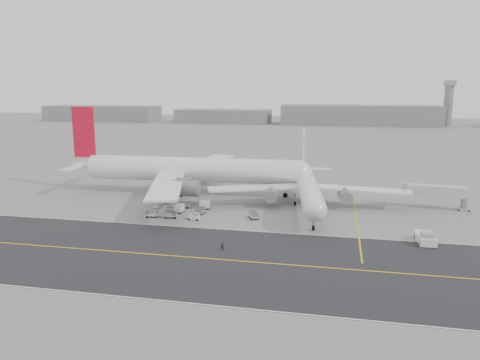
% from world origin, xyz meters
% --- Properties ---
extents(ground, '(700.00, 700.00, 0.00)m').
position_xyz_m(ground, '(0.00, 0.00, 0.00)').
color(ground, gray).
rests_on(ground, ground).
extents(taxiway, '(220.00, 59.00, 0.03)m').
position_xyz_m(taxiway, '(5.02, -17.98, 0.01)').
color(taxiway, '#2A2A2D').
rests_on(taxiway, ground).
extents(horizon_buildings, '(520.00, 28.00, 28.00)m').
position_xyz_m(horizon_buildings, '(30.00, 260.00, 0.00)').
color(horizon_buildings, gray).
rests_on(horizon_buildings, ground).
extents(control_tower, '(7.00, 7.00, 31.25)m').
position_xyz_m(control_tower, '(100.00, 265.00, 16.25)').
color(control_tower, gray).
rests_on(control_tower, ground).
extents(airliner_a, '(64.35, 63.57, 22.18)m').
position_xyz_m(airliner_a, '(-12.37, 25.89, 6.38)').
color(airliner_a, white).
rests_on(airliner_a, ground).
extents(airliner_b, '(46.57, 47.35, 16.38)m').
position_xyz_m(airliner_b, '(19.03, 19.61, 4.73)').
color(airliner_b, white).
rests_on(airliner_b, ground).
extents(pushback_tug, '(3.01, 7.91, 2.26)m').
position_xyz_m(pushback_tug, '(41.43, -2.69, 0.93)').
color(pushback_tug, silver).
rests_on(pushback_tug, ground).
extents(jet_bridge, '(14.70, 4.27, 5.49)m').
position_xyz_m(jet_bridge, '(47.55, 23.21, 3.83)').
color(jet_bridge, gray).
rests_on(jet_bridge, ground).
extents(gse_cluster, '(17.22, 16.66, 1.91)m').
position_xyz_m(gse_cluster, '(-8.13, 7.67, 0.00)').
color(gse_cluster, '#9C9BA1').
rests_on(gse_cluster, ground).
extents(stray_dolly, '(2.52, 3.09, 1.64)m').
position_xyz_m(stray_dolly, '(8.78, 6.32, 0.00)').
color(stray_dolly, silver).
rests_on(stray_dolly, ground).
extents(ground_crew_a, '(0.65, 0.50, 1.59)m').
position_xyz_m(ground_crew_a, '(7.02, -13.91, 0.80)').
color(ground_crew_a, black).
rests_on(ground_crew_a, ground).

